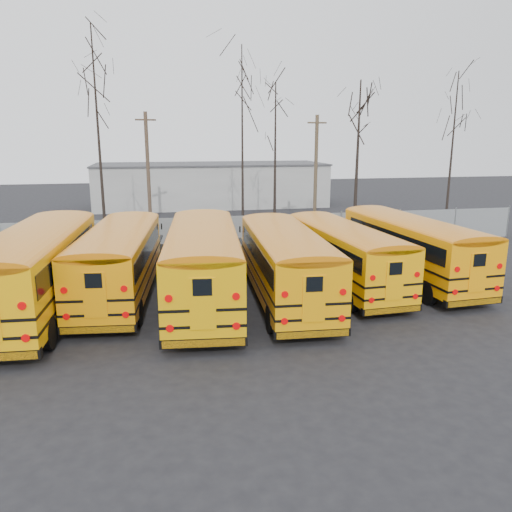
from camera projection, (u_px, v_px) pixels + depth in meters
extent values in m
plane|color=black|center=(254.00, 317.00, 18.85)|extent=(120.00, 120.00, 0.00)
cube|color=gray|center=(215.00, 233.00, 30.06)|extent=(40.00, 0.04, 2.00)
cube|color=#B7B6B2|center=(211.00, 185.00, 49.28)|extent=(22.00, 8.00, 4.00)
cylinder|color=black|center=(48.00, 333.00, 15.90)|extent=(0.37, 1.10, 1.08)
cylinder|color=black|center=(45.00, 265.00, 24.32)|extent=(0.37, 1.10, 1.08)
cylinder|color=black|center=(97.00, 264.00, 24.65)|extent=(0.37, 1.10, 1.08)
cube|color=#FAAA06|center=(36.00, 268.00, 18.82)|extent=(3.32, 10.21, 2.54)
cube|color=#FAAA06|center=(72.00, 252.00, 24.72)|extent=(2.54, 1.98, 1.08)
cube|color=black|center=(33.00, 255.00, 18.48)|extent=(3.29, 9.13, 0.76)
cube|color=black|center=(45.00, 281.00, 19.89)|extent=(3.46, 12.06, 0.10)
cube|color=black|center=(43.00, 268.00, 19.77)|extent=(3.46, 12.06, 0.10)
cube|color=black|center=(77.00, 259.00, 25.70)|extent=(2.60, 0.38, 0.28)
cylinder|color=#B20505|center=(26.00, 338.00, 14.28)|extent=(0.24, 0.06, 0.24)
cylinder|color=#B20505|center=(22.00, 306.00, 14.05)|extent=(0.24, 0.06, 0.24)
cylinder|color=black|center=(73.00, 315.00, 17.67)|extent=(0.38, 1.02, 1.00)
cylinder|color=black|center=(138.00, 313.00, 17.88)|extent=(0.38, 1.02, 1.00)
cylinder|color=black|center=(115.00, 259.00, 25.77)|extent=(0.38, 1.02, 1.00)
cylinder|color=black|center=(159.00, 258.00, 25.98)|extent=(0.38, 1.02, 1.00)
cube|color=orange|center=(119.00, 260.00, 20.63)|extent=(3.43, 9.47, 2.34)
cube|color=orange|center=(138.00, 248.00, 26.09)|extent=(2.40, 1.92, 1.00)
cube|color=black|center=(117.00, 249.00, 20.32)|extent=(3.37, 8.48, 0.70)
cube|color=black|center=(123.00, 272.00, 21.62)|extent=(3.64, 11.18, 0.09)
cube|color=black|center=(123.00, 261.00, 21.51)|extent=(3.64, 11.18, 0.09)
cube|color=black|center=(98.00, 329.00, 16.53)|extent=(2.56, 0.48, 0.28)
cube|color=black|center=(140.00, 254.00, 26.99)|extent=(2.40, 0.44, 0.26)
cube|color=orange|center=(95.00, 295.00, 16.15)|extent=(0.75, 0.12, 1.54)
cylinder|color=#B20505|center=(66.00, 317.00, 16.21)|extent=(0.22, 0.06, 0.22)
cylinder|color=#B20505|center=(126.00, 315.00, 16.39)|extent=(0.22, 0.06, 0.22)
cylinder|color=#B20505|center=(64.00, 290.00, 16.00)|extent=(0.22, 0.06, 0.22)
cylinder|color=#B20505|center=(124.00, 289.00, 16.18)|extent=(0.22, 0.06, 0.22)
cylinder|color=black|center=(168.00, 325.00, 16.60)|extent=(0.40, 1.08, 1.06)
cylinder|color=black|center=(239.00, 323.00, 16.83)|extent=(0.40, 1.08, 1.06)
cylinder|color=black|center=(180.00, 261.00, 25.20)|extent=(0.40, 1.08, 1.06)
cylinder|color=black|center=(227.00, 260.00, 25.44)|extent=(0.40, 1.08, 1.06)
cube|color=#EBA406|center=(203.00, 263.00, 19.76)|extent=(3.60, 10.06, 2.49)
cube|color=#EBA406|center=(204.00, 249.00, 25.56)|extent=(2.55, 2.03, 1.06)
cube|color=black|center=(203.00, 251.00, 19.42)|extent=(3.54, 9.01, 0.74)
cube|color=black|center=(203.00, 276.00, 20.81)|extent=(3.81, 11.88, 0.10)
cube|color=black|center=(203.00, 263.00, 20.68)|extent=(3.81, 11.88, 0.10)
cube|color=black|center=(204.00, 342.00, 15.40)|extent=(2.72, 0.50, 0.30)
cube|color=black|center=(204.00, 256.00, 26.51)|extent=(2.55, 0.46, 0.28)
cube|color=#EBA406|center=(203.00, 304.00, 14.99)|extent=(0.79, 0.12, 1.64)
cylinder|color=#B20505|center=(170.00, 329.00, 15.05)|extent=(0.24, 0.07, 0.23)
cylinder|color=#B20505|center=(236.00, 326.00, 15.25)|extent=(0.24, 0.07, 0.23)
cylinder|color=#B20505|center=(169.00, 299.00, 14.83)|extent=(0.24, 0.07, 0.23)
cylinder|color=#B20505|center=(236.00, 296.00, 15.03)|extent=(0.24, 0.07, 0.23)
cylinder|color=black|center=(271.00, 319.00, 17.25)|extent=(0.34, 1.01, 0.99)
cylinder|color=black|center=(334.00, 316.00, 17.55)|extent=(0.34, 1.01, 0.99)
cylinder|color=black|center=(244.00, 261.00, 25.28)|extent=(0.34, 1.01, 0.99)
cylinder|color=black|center=(287.00, 260.00, 25.59)|extent=(0.34, 1.01, 0.99)
cube|color=orange|center=(285.00, 263.00, 20.24)|extent=(3.04, 9.37, 2.33)
cube|color=orange|center=(265.00, 250.00, 25.65)|extent=(2.33, 1.82, 0.99)
cube|color=black|center=(287.00, 251.00, 19.93)|extent=(3.02, 8.38, 0.69)
cube|color=black|center=(281.00, 274.00, 21.22)|extent=(3.18, 11.07, 0.09)
cube|color=black|center=(282.00, 263.00, 21.10)|extent=(3.18, 11.07, 0.09)
cube|color=black|center=(312.00, 333.00, 16.17)|extent=(2.55, 0.37, 0.28)
cube|color=black|center=(262.00, 256.00, 26.55)|extent=(2.39, 0.34, 0.26)
cube|color=orange|center=(314.00, 299.00, 15.79)|extent=(0.75, 0.09, 1.54)
cylinder|color=#B20505|center=(284.00, 321.00, 15.82)|extent=(0.22, 0.05, 0.22)
cylinder|color=#B20505|center=(342.00, 318.00, 16.07)|extent=(0.22, 0.05, 0.22)
cylinder|color=#B20505|center=(285.00, 294.00, 15.61)|extent=(0.22, 0.05, 0.22)
cylinder|color=#B20505|center=(343.00, 292.00, 15.86)|extent=(0.22, 0.05, 0.22)
cylinder|color=black|center=(351.00, 300.00, 19.32)|extent=(0.31, 0.95, 0.94)
cylinder|color=black|center=(400.00, 296.00, 19.84)|extent=(0.31, 0.95, 0.94)
cylinder|color=black|center=(288.00, 255.00, 26.75)|extent=(0.31, 0.95, 0.94)
cylinder|color=black|center=(325.00, 253.00, 27.27)|extent=(0.31, 0.95, 0.94)
cube|color=#FEA706|center=(344.00, 254.00, 22.20)|extent=(2.82, 8.85, 2.21)
cube|color=#FEA706|center=(304.00, 244.00, 27.21)|extent=(2.20, 1.71, 0.94)
cube|color=black|center=(347.00, 244.00, 21.90)|extent=(2.80, 7.91, 0.66)
cube|color=black|center=(337.00, 264.00, 23.11)|extent=(2.93, 10.46, 0.08)
cube|color=black|center=(337.00, 254.00, 23.00)|extent=(2.93, 10.46, 0.08)
cube|color=black|center=(391.00, 310.00, 18.44)|extent=(2.41, 0.34, 0.26)
cube|color=black|center=(300.00, 250.00, 28.03)|extent=(2.26, 0.31, 0.24)
cube|color=#FEA706|center=(395.00, 281.00, 18.08)|extent=(0.71, 0.08, 1.46)
cylinder|color=#B20505|center=(372.00, 300.00, 18.01)|extent=(0.21, 0.05, 0.21)
cylinder|color=#B20505|center=(415.00, 296.00, 18.44)|extent=(0.21, 0.05, 0.21)
cylinder|color=#B20505|center=(373.00, 278.00, 17.81)|extent=(0.21, 0.05, 0.21)
cylinder|color=#B20505|center=(417.00, 274.00, 18.25)|extent=(0.21, 0.05, 0.21)
cylinder|color=black|center=(428.00, 293.00, 20.18)|extent=(0.34, 1.00, 0.99)
cylinder|color=black|center=(476.00, 289.00, 20.74)|extent=(0.34, 1.00, 0.99)
cylinder|color=black|center=(342.00, 249.00, 27.98)|extent=(0.34, 1.00, 0.99)
cylinder|color=black|center=(378.00, 247.00, 28.54)|extent=(0.34, 1.00, 0.99)
cube|color=#FF9906|center=(411.00, 247.00, 23.21)|extent=(3.03, 9.32, 2.32)
cube|color=#FF9906|center=(358.00, 239.00, 28.47)|extent=(2.32, 1.81, 0.99)
cube|color=black|center=(414.00, 237.00, 22.90)|extent=(3.00, 8.34, 0.69)
cube|color=black|center=(401.00, 258.00, 24.16)|extent=(3.16, 11.02, 0.09)
cube|color=black|center=(401.00, 248.00, 24.05)|extent=(3.16, 11.02, 0.09)
cube|color=black|center=(473.00, 302.00, 19.27)|extent=(2.54, 0.37, 0.28)
cube|color=black|center=(352.00, 245.00, 29.34)|extent=(2.38, 0.34, 0.26)
cube|color=#FF9906|center=(478.00, 273.00, 18.89)|extent=(0.74, 0.08, 1.53)
cylinder|color=#B20505|center=(455.00, 292.00, 18.80)|extent=(0.22, 0.05, 0.22)
cylinder|color=#B20505|center=(497.00, 288.00, 19.27)|extent=(0.22, 0.05, 0.22)
cylinder|color=#B20505|center=(457.00, 269.00, 18.60)|extent=(0.22, 0.05, 0.22)
cylinder|color=#B20505|center=(500.00, 266.00, 19.07)|extent=(0.22, 0.05, 0.22)
cylinder|color=#4D3B2B|center=(148.00, 172.00, 35.46)|extent=(0.26, 0.26, 8.35)
cube|color=#4D3B2B|center=(146.00, 120.00, 34.62)|extent=(1.44, 0.60, 0.11)
cylinder|color=brown|center=(316.00, 173.00, 35.90)|extent=(0.25, 0.25, 8.15)
cube|color=brown|center=(317.00, 123.00, 35.07)|extent=(1.45, 0.32, 0.11)
cone|color=black|center=(99.00, 140.00, 29.51)|extent=(0.26, 0.26, 12.91)
cone|color=black|center=(242.00, 143.00, 33.65)|extent=(0.26, 0.26, 12.48)
cone|color=black|center=(275.00, 158.00, 35.36)|extent=(0.26, 0.26, 10.31)
cone|color=black|center=(357.00, 160.00, 33.38)|extent=(0.26, 0.26, 10.25)
cone|color=black|center=(452.00, 153.00, 35.46)|extent=(0.26, 0.26, 11.06)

